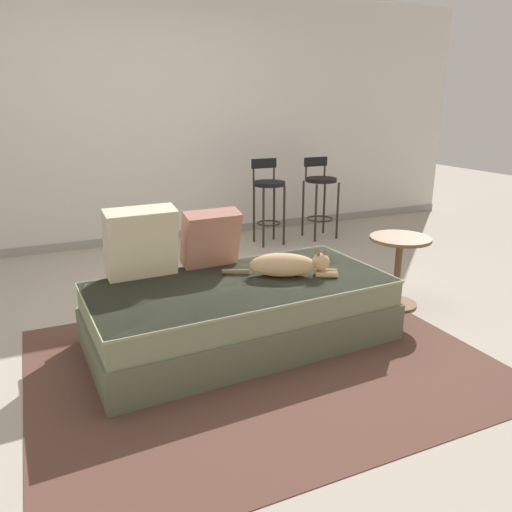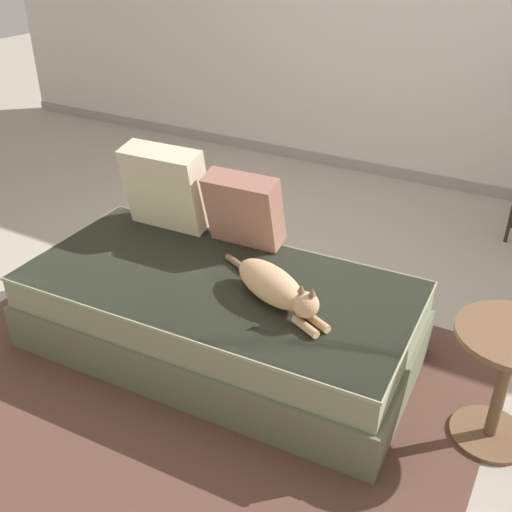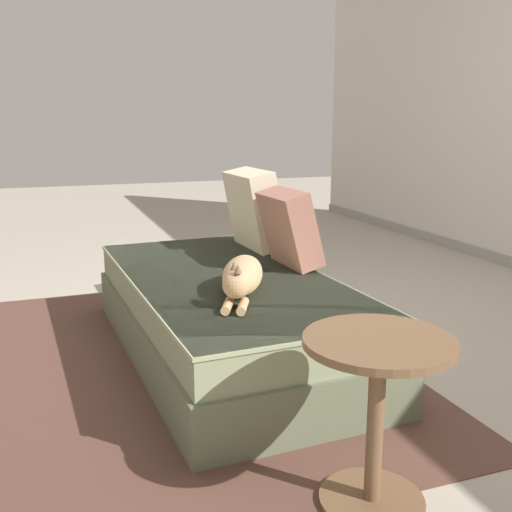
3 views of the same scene
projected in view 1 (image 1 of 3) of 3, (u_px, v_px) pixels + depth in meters
name	position (u px, v px, depth m)	size (l,w,h in m)	color
ground_plane	(220.00, 317.00, 3.56)	(16.00, 16.00, 0.00)	#A89E8E
wall_back_panel	(141.00, 119.00, 5.13)	(8.00, 0.10, 2.60)	silver
wall_baseboard_trim	(150.00, 238.00, 5.45)	(8.00, 0.02, 0.09)	gray
area_rug	(261.00, 361.00, 2.95)	(2.57, 2.02, 0.01)	brown
couch	(241.00, 311.00, 3.15)	(1.91, 1.01, 0.40)	#636B50
throw_pillow_corner	(141.00, 242.00, 3.10)	(0.44, 0.25, 0.46)	beige
throw_pillow_middle	(211.00, 238.00, 3.31)	(0.38, 0.24, 0.39)	#936051
cat	(287.00, 265.00, 3.17)	(0.69, 0.40, 0.19)	tan
bar_stool_near_window	(268.00, 193.00, 5.25)	(0.34, 0.34, 0.89)	#2D2319
bar_stool_by_doorway	(320.00, 190.00, 5.51)	(0.34, 0.34, 0.88)	#2D2319
side_table	(398.00, 261.00, 3.66)	(0.44, 0.44, 0.53)	brown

